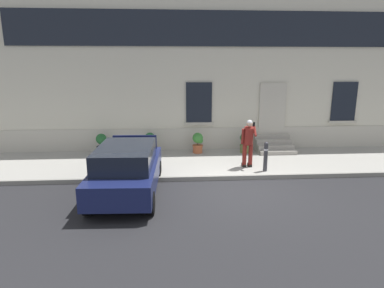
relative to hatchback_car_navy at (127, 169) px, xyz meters
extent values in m
plane|color=#232326|center=(3.23, 0.09, -0.79)|extent=(80.00, 80.00, 0.00)
cube|color=#99968E|center=(3.23, 2.89, -0.71)|extent=(24.00, 3.60, 0.15)
cube|color=gray|center=(3.23, 1.03, -0.71)|extent=(24.00, 0.12, 0.15)
cube|color=beige|center=(3.23, 5.39, 2.96)|extent=(24.00, 1.40, 7.50)
cube|color=#BCB7A8|center=(3.23, 4.67, -0.24)|extent=(24.00, 0.08, 1.10)
cube|color=#1E472D|center=(5.73, 4.66, 1.05)|extent=(1.00, 0.08, 2.10)
cube|color=#BCB7A8|center=(5.73, 4.64, 1.10)|extent=(1.16, 0.06, 2.24)
cube|color=black|center=(2.53, 4.66, 1.41)|extent=(1.10, 0.06, 1.70)
cube|color=#BCB7A8|center=(2.53, 4.63, 0.51)|extent=(1.30, 0.12, 0.10)
cube|color=black|center=(8.93, 4.66, 1.41)|extent=(1.10, 0.06, 1.70)
cube|color=#BCB7A8|center=(8.93, 4.63, 0.51)|extent=(1.30, 0.12, 0.10)
cube|color=black|center=(3.23, 4.66, 4.41)|extent=(16.80, 0.06, 1.40)
cube|color=#9E998E|center=(5.73, 3.57, -0.56)|extent=(1.54, 0.32, 0.16)
cube|color=#9E998E|center=(5.73, 3.89, -0.48)|extent=(1.54, 0.32, 0.32)
cube|color=#9E998E|center=(5.73, 4.21, -0.40)|extent=(1.54, 0.32, 0.48)
cube|color=#9E998E|center=(5.73, 4.53, -0.32)|extent=(1.54, 0.32, 0.64)
cube|color=#161E4C|center=(0.00, 0.02, -0.17)|extent=(1.90, 4.06, 0.64)
cube|color=black|center=(0.00, -0.13, 0.43)|extent=(1.63, 2.46, 0.56)
cube|color=black|center=(0.08, 2.03, -0.39)|extent=(1.67, 0.16, 0.20)
cube|color=yellow|center=(0.08, 2.03, -0.21)|extent=(0.52, 0.04, 0.12)
cube|color=#B21414|center=(-0.68, 2.06, 0.05)|extent=(0.16, 0.05, 0.18)
cube|color=#B21414|center=(0.83, 2.00, 0.05)|extent=(0.16, 0.05, 0.18)
cube|color=#161E4C|center=(0.07, 1.77, 0.33)|extent=(1.49, 0.12, 0.60)
cylinder|color=black|center=(-0.85, -1.35, -0.49)|extent=(0.22, 0.61, 0.60)
cylinder|color=black|center=(0.74, -1.41, -0.49)|extent=(0.22, 0.61, 0.60)
cylinder|color=black|center=(-0.74, 1.45, -0.49)|extent=(0.22, 0.61, 0.60)
cylinder|color=black|center=(0.85, 1.39, -0.49)|extent=(0.22, 0.61, 0.60)
cylinder|color=#333338|center=(4.56, 1.44, -0.16)|extent=(0.14, 0.14, 0.95)
sphere|color=#333338|center=(4.56, 1.44, 0.33)|extent=(0.15, 0.15, 0.15)
cylinder|color=silver|center=(4.56, 1.44, 0.13)|extent=(0.15, 0.15, 0.06)
cylinder|color=#333338|center=(0.65, 1.44, -0.16)|extent=(0.14, 0.14, 0.95)
sphere|color=#333338|center=(0.65, 1.44, 0.33)|extent=(0.15, 0.15, 0.15)
cylinder|color=silver|center=(0.65, 1.44, 0.13)|extent=(0.15, 0.15, 0.06)
cylinder|color=maroon|center=(3.94, 1.96, -0.19)|extent=(0.15, 0.15, 0.82)
cube|color=black|center=(3.94, 2.02, -0.59)|extent=(0.12, 0.28, 0.10)
cylinder|color=maroon|center=(4.16, 1.96, -0.19)|extent=(0.15, 0.15, 0.82)
cube|color=black|center=(4.16, 2.02, -0.59)|extent=(0.12, 0.28, 0.10)
cylinder|color=maroon|center=(4.05, 1.91, 0.53)|extent=(0.34, 0.43, 0.67)
sphere|color=tan|center=(4.05, 1.84, 0.97)|extent=(0.22, 0.22, 0.22)
sphere|color=silver|center=(4.05, 1.84, 1.00)|extent=(0.21, 0.21, 0.21)
cylinder|color=maroon|center=(3.83, 1.87, 0.51)|extent=(0.09, 0.18, 0.57)
cylinder|color=maroon|center=(4.25, 1.87, 0.73)|extent=(0.09, 0.42, 0.41)
cube|color=black|center=(4.20, 1.82, 0.95)|extent=(0.07, 0.02, 0.15)
cylinder|color=#2D2D30|center=(-1.55, 4.12, -0.47)|extent=(0.40, 0.40, 0.34)
cylinder|color=#2D2D30|center=(-1.55, 4.12, -0.33)|extent=(0.44, 0.44, 0.05)
cylinder|color=#47331E|center=(-1.55, 4.12, -0.18)|extent=(0.04, 0.04, 0.24)
sphere|color=#1E5628|center=(-1.55, 4.12, 0.00)|extent=(0.44, 0.44, 0.44)
sphere|color=#1E5628|center=(-1.45, 4.07, -0.10)|extent=(0.24, 0.24, 0.24)
cylinder|color=beige|center=(0.44, 4.21, -0.47)|extent=(0.40, 0.40, 0.34)
cylinder|color=beige|center=(0.44, 4.21, -0.33)|extent=(0.44, 0.44, 0.05)
cylinder|color=#47331E|center=(0.44, 4.21, -0.18)|extent=(0.04, 0.04, 0.24)
sphere|color=#1E5628|center=(0.44, 4.21, 0.00)|extent=(0.44, 0.44, 0.44)
sphere|color=#1E5628|center=(0.54, 4.16, -0.10)|extent=(0.24, 0.24, 0.24)
cylinder|color=#B25B38|center=(2.43, 4.04, -0.47)|extent=(0.40, 0.40, 0.34)
cylinder|color=#B25B38|center=(2.43, 4.04, -0.33)|extent=(0.44, 0.44, 0.05)
cylinder|color=#47331E|center=(2.43, 4.04, -0.18)|extent=(0.04, 0.04, 0.24)
sphere|color=#387F33|center=(2.43, 4.04, 0.00)|extent=(0.44, 0.44, 0.44)
sphere|color=#387F33|center=(2.53, 3.99, -0.10)|extent=(0.24, 0.24, 0.24)
cylinder|color=#606B38|center=(4.42, 3.94, -0.47)|extent=(0.40, 0.40, 0.34)
cylinder|color=#606B38|center=(4.42, 3.94, -0.33)|extent=(0.44, 0.44, 0.05)
cylinder|color=#47331E|center=(4.42, 3.94, -0.18)|extent=(0.04, 0.04, 0.24)
sphere|color=#1E5628|center=(4.42, 3.94, 0.00)|extent=(0.44, 0.44, 0.44)
sphere|color=#1E5628|center=(4.52, 3.89, -0.10)|extent=(0.24, 0.24, 0.24)
camera|label=1|loc=(1.27, -9.31, 2.95)|focal=30.77mm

